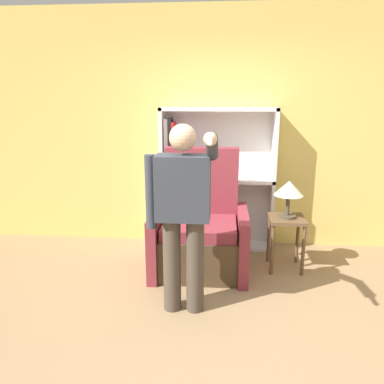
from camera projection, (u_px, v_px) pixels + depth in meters
ground_plane at (219, 340)px, 2.84m from camera, size 14.00×14.00×0.00m
wall_back at (224, 130)px, 4.45m from camera, size 8.00×0.06×2.80m
bookcase at (205, 180)px, 4.46m from camera, size 1.34×0.28×1.67m
armchair at (200, 233)px, 3.96m from camera, size 0.98×0.82×1.27m
person_standing at (182, 209)px, 3.03m from camera, size 0.58×0.78×1.59m
side_table at (286, 228)px, 3.92m from camera, size 0.37×0.37×0.57m
table_lamp at (288, 190)px, 3.82m from camera, size 0.30×0.30×0.39m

